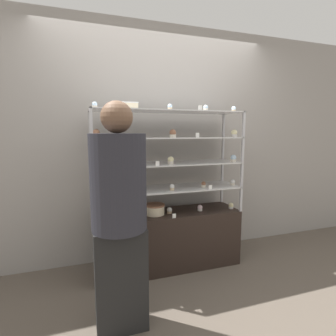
% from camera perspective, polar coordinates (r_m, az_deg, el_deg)
% --- Properties ---
extents(ground_plane, '(20.00, 20.00, 0.00)m').
position_cam_1_polar(ground_plane, '(3.01, 0.00, -20.52)').
color(ground_plane, brown).
extents(back_wall, '(8.00, 0.05, 2.60)m').
position_cam_1_polar(back_wall, '(3.00, -2.14, 5.32)').
color(back_wall, gray).
rests_on(back_wall, ground_plane).
extents(display_base, '(1.52, 0.42, 0.60)m').
position_cam_1_polar(display_base, '(2.88, 0.00, -15.30)').
color(display_base, black).
rests_on(display_base, ground_plane).
extents(display_riser_lower, '(1.52, 0.42, 0.26)m').
position_cam_1_polar(display_riser_lower, '(2.72, 0.00, -4.69)').
color(display_riser_lower, '#B7B7BC').
rests_on(display_riser_lower, display_base).
extents(display_riser_middle, '(1.52, 0.42, 0.26)m').
position_cam_1_polar(display_riser_middle, '(2.67, 0.00, 0.79)').
color(display_riser_middle, '#B7B7BC').
rests_on(display_riser_middle, display_riser_lower).
extents(display_riser_upper, '(1.52, 0.42, 0.26)m').
position_cam_1_polar(display_riser_upper, '(2.65, 0.00, 6.40)').
color(display_riser_upper, '#B7B7BC').
rests_on(display_riser_upper, display_riser_middle).
extents(display_riser_top, '(1.52, 0.42, 0.26)m').
position_cam_1_polar(display_riser_top, '(2.66, 0.00, 12.04)').
color(display_riser_top, '#B7B7BC').
rests_on(display_riser_top, display_riser_upper).
extents(layer_cake_centerpiece, '(0.20, 0.20, 0.11)m').
position_cam_1_polar(layer_cake_centerpiece, '(2.71, -2.85, -8.95)').
color(layer_cake_centerpiece, beige).
rests_on(layer_cake_centerpiece, display_base).
extents(sheet_cake_frosted, '(0.20, 0.14, 0.06)m').
position_cam_1_polar(sheet_cake_frosted, '(2.52, -9.09, 13.24)').
color(sheet_cake_frosted, beige).
rests_on(sheet_cake_frosted, display_riser_top).
extents(cupcake_0, '(0.05, 0.05, 0.06)m').
position_cam_1_polar(cupcake_0, '(2.61, -15.08, -10.41)').
color(cupcake_0, beige).
rests_on(cupcake_0, display_base).
extents(cupcake_1, '(0.05, 0.05, 0.06)m').
position_cam_1_polar(cupcake_1, '(2.65, -7.37, -9.90)').
color(cupcake_1, '#CCB28C').
rests_on(cupcake_1, display_base).
extents(cupcake_2, '(0.05, 0.05, 0.06)m').
position_cam_1_polar(cupcake_2, '(2.74, 0.32, -9.22)').
color(cupcake_2, '#CCB28C').
rests_on(cupcake_2, display_base).
extents(cupcake_3, '(0.05, 0.05, 0.06)m').
position_cam_1_polar(cupcake_3, '(2.85, 6.96, -8.62)').
color(cupcake_3, white).
rests_on(cupcake_3, display_base).
extents(cupcake_4, '(0.05, 0.05, 0.06)m').
position_cam_1_polar(cupcake_4, '(2.99, 13.56, -8.01)').
color(cupcake_4, white).
rests_on(cupcake_4, display_base).
extents(price_tag_0, '(0.04, 0.00, 0.04)m').
position_cam_1_polar(price_tag_0, '(2.60, 1.29, -10.39)').
color(price_tag_0, white).
rests_on(price_tag_0, display_base).
extents(cupcake_5, '(0.05, 0.05, 0.06)m').
position_cam_1_polar(cupcake_5, '(2.51, -15.06, -4.93)').
color(cupcake_5, beige).
rests_on(cupcake_5, display_riser_lower).
extents(cupcake_6, '(0.05, 0.05, 0.06)m').
position_cam_1_polar(cupcake_6, '(2.55, -7.35, -4.55)').
color(cupcake_6, beige).
rests_on(cupcake_6, display_riser_lower).
extents(cupcake_7, '(0.05, 0.05, 0.06)m').
position_cam_1_polar(cupcake_7, '(2.61, 0.89, -4.20)').
color(cupcake_7, '#CCB28C').
rests_on(cupcake_7, display_riser_lower).
extents(cupcake_8, '(0.05, 0.05, 0.06)m').
position_cam_1_polar(cupcake_8, '(2.77, 7.75, -3.55)').
color(cupcake_8, beige).
rests_on(cupcake_8, display_riser_lower).
extents(cupcake_9, '(0.05, 0.05, 0.06)m').
position_cam_1_polar(cupcake_9, '(2.94, 13.90, -3.06)').
color(cupcake_9, beige).
rests_on(cupcake_9, display_riser_lower).
extents(price_tag_1, '(0.04, 0.00, 0.04)m').
position_cam_1_polar(price_tag_1, '(2.68, 9.20, -4.13)').
color(price_tag_1, white).
rests_on(price_tag_1, display_riser_lower).
extents(cupcake_10, '(0.06, 0.06, 0.07)m').
position_cam_1_polar(cupcake_10, '(2.45, -15.06, 1.07)').
color(cupcake_10, '#CCB28C').
rests_on(cupcake_10, display_riser_middle).
extents(cupcake_11, '(0.06, 0.06, 0.07)m').
position_cam_1_polar(cupcake_11, '(2.59, 0.64, 1.67)').
color(cupcake_11, beige).
rests_on(cupcake_11, display_riser_middle).
extents(cupcake_12, '(0.06, 0.06, 0.07)m').
position_cam_1_polar(cupcake_12, '(2.87, 14.05, 2.04)').
color(cupcake_12, beige).
rests_on(cupcake_12, display_riser_middle).
extents(price_tag_2, '(0.04, 0.00, 0.04)m').
position_cam_1_polar(price_tag_2, '(2.44, -2.31, 0.98)').
color(price_tag_2, white).
rests_on(price_tag_2, display_riser_middle).
extents(cupcake_13, '(0.06, 0.06, 0.08)m').
position_cam_1_polar(cupcake_13, '(2.46, -15.35, 7.22)').
color(cupcake_13, beige).
rests_on(cupcake_13, display_riser_upper).
extents(cupcake_14, '(0.06, 0.06, 0.08)m').
position_cam_1_polar(cupcake_14, '(2.55, 1.05, 7.50)').
color(cupcake_14, beige).
rests_on(cupcake_14, display_riser_upper).
extents(cupcake_15, '(0.06, 0.06, 0.08)m').
position_cam_1_polar(cupcake_15, '(2.88, 14.21, 7.30)').
color(cupcake_15, white).
rests_on(cupcake_15, display_riser_upper).
extents(price_tag_3, '(0.04, 0.00, 0.04)m').
position_cam_1_polar(price_tag_3, '(2.56, 6.44, 7.13)').
color(price_tag_3, white).
rests_on(price_tag_3, display_riser_upper).
extents(cupcake_16, '(0.05, 0.05, 0.06)m').
position_cam_1_polar(cupcake_16, '(2.49, -15.67, 13.04)').
color(cupcake_16, beige).
rests_on(cupcake_16, display_riser_top).
extents(cupcake_17, '(0.05, 0.05, 0.06)m').
position_cam_1_polar(cupcake_17, '(2.58, 0.42, 13.14)').
color(cupcake_17, '#CCB28C').
rests_on(cupcake_17, display_riser_top).
extents(cupcake_18, '(0.05, 0.05, 0.06)m').
position_cam_1_polar(cupcake_18, '(2.70, 8.21, 12.81)').
color(cupcake_18, beige).
rests_on(cupcake_18, display_riser_top).
extents(cupcake_19, '(0.05, 0.05, 0.06)m').
position_cam_1_polar(cupcake_19, '(2.90, 14.12, 12.31)').
color(cupcake_19, '#CCB28C').
rests_on(cupcake_19, display_riser_top).
extents(price_tag_4, '(0.04, 0.00, 0.04)m').
position_cam_1_polar(price_tag_4, '(2.58, 7.04, 12.93)').
color(price_tag_4, white).
rests_on(price_tag_4, display_riser_top).
extents(customer_figure, '(0.38, 0.38, 1.64)m').
position_cam_1_polar(customer_figure, '(1.87, -10.57, -9.57)').
color(customer_figure, black).
rests_on(customer_figure, ground_plane).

